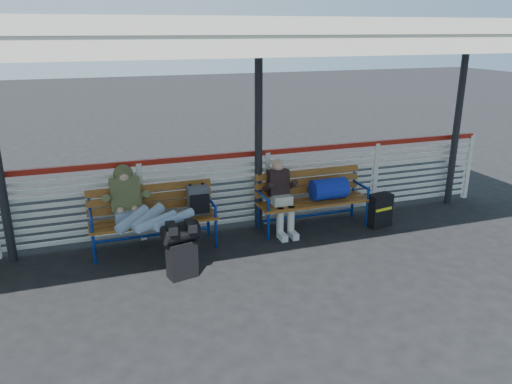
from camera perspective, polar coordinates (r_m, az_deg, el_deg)
name	(u,v)px	position (r m, az deg, el deg)	size (l,w,h in m)	color
ground	(165,300)	(6.13, -10.39, -12.03)	(60.00, 60.00, 0.00)	black
fence	(141,198)	(7.59, -13.02, -0.70)	(12.08, 0.08, 1.24)	silver
canopy	(137,30)	(6.18, -13.44, 17.58)	(12.60, 3.60, 3.16)	silver
luggage_stack	(181,248)	(6.44, -8.52, -6.33)	(0.49, 0.35, 0.75)	black
bench_left	(164,209)	(7.32, -10.42, -1.89)	(1.80, 0.56, 0.92)	#99631D
bench_right	(320,191)	(7.99, 7.33, 0.07)	(1.80, 0.56, 0.92)	#99631D
traveler_man	(145,213)	(6.92, -12.54, -2.39)	(0.94, 1.64, 0.77)	#9BABD1
companion_person	(281,196)	(7.71, 2.88, -0.44)	(0.32, 0.66, 1.15)	beige
suitcase_side	(380,210)	(8.29, 13.94, -2.03)	(0.42, 0.29, 0.54)	black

